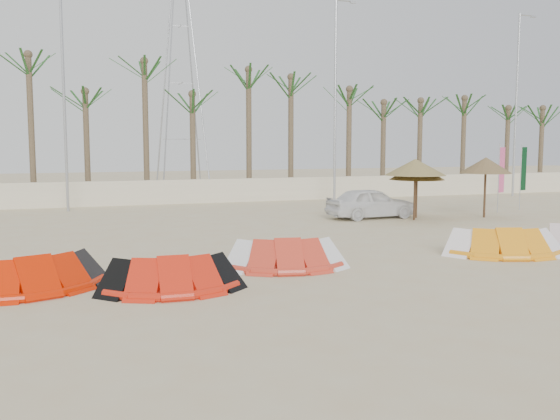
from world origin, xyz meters
name	(u,v)px	position (x,y,z in m)	size (l,w,h in m)	color
ground	(372,300)	(0.00, 0.00, 0.00)	(120.00, 120.00, 0.00)	beige
boundary_wall	(184,192)	(0.00, 22.00, 0.65)	(60.00, 0.30, 1.30)	beige
palm_line	(190,86)	(0.67, 23.50, 6.44)	(52.00, 4.00, 7.70)	brown
lamp_b	(65,90)	(-5.96, 20.00, 5.77)	(1.25, 0.14, 11.00)	#A5A8AD
lamp_c	(336,97)	(8.04, 20.00, 5.77)	(1.25, 0.14, 11.00)	#A5A8AD
lamp_d	(517,102)	(20.04, 20.00, 5.77)	(1.25, 0.14, 11.00)	#A5A8AD
pylon	(183,194)	(1.00, 28.00, 0.00)	(3.00, 3.00, 14.00)	#A5A8AD
kite_red_left	(30,271)	(-6.88, 3.39, 0.42)	(3.89, 2.54, 0.90)	red
kite_red_mid	(170,272)	(-3.89, 2.33, 0.42)	(3.19, 1.60, 0.90)	red
kite_red_right	(283,252)	(-0.67, 3.84, 0.42)	(3.34, 1.99, 0.90)	red
kite_orange	(499,240)	(6.07, 3.64, 0.42)	(3.74, 2.43, 0.90)	orange
parasol_left	(415,167)	(8.00, 11.60, 2.27)	(2.60, 2.60, 2.62)	#4C331E
parasol_mid	(417,172)	(8.50, 12.28, 2.03)	(2.43, 2.43, 2.39)	#4C331E
parasol_right	(486,165)	(11.44, 11.43, 2.31)	(2.26, 2.26, 2.66)	#4C331E
flag_pink	(502,172)	(13.29, 12.66, 1.93)	(0.44, 0.14, 3.26)	#A5A8AD
flag_green	(524,171)	(15.20, 13.44, 1.93)	(0.45, 0.13, 3.26)	#A5A8AD
car	(371,203)	(6.53, 12.77, 0.67)	(1.59, 3.96, 1.35)	white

